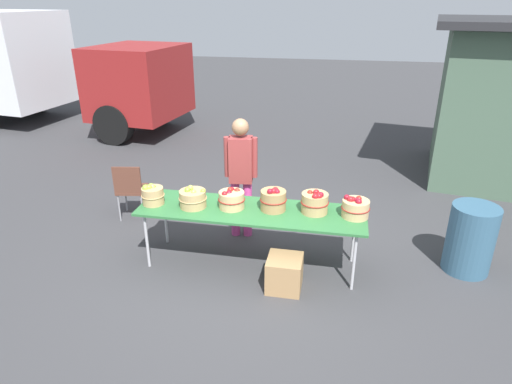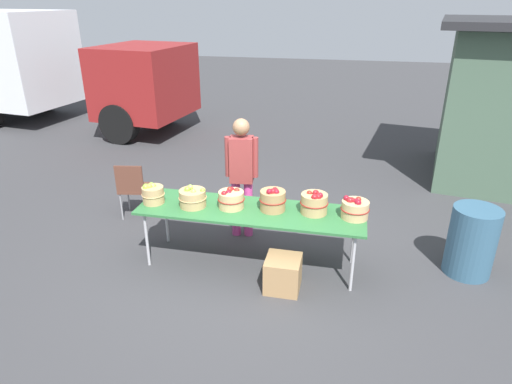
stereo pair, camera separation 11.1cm
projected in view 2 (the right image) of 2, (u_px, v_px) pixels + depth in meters
The scene contains 13 objects.
ground_plane at pixel (251, 263), 5.59m from camera, with size 40.00×40.00×0.00m, color #38383A.
market_table at pixel (251, 212), 5.30m from camera, with size 2.70×0.76×0.75m.
apple_basket_green_0 at pixel (153, 194), 5.42m from camera, with size 0.28×0.28×0.26m.
apple_basket_green_1 at pixel (193, 198), 5.33m from camera, with size 0.34×0.34×0.26m.
apple_basket_red_0 at pixel (231, 199), 5.30m from camera, with size 0.32×0.32×0.25m.
apple_basket_red_1 at pixel (273, 200), 5.23m from camera, with size 0.32×0.32×0.30m.
apple_basket_red_2 at pixel (314, 203), 5.15m from camera, with size 0.33×0.33×0.29m.
apple_basket_red_3 at pixel (355, 209), 5.05m from camera, with size 0.33×0.33×0.26m.
vendor_adult at pixel (242, 169), 5.88m from camera, with size 0.44×0.26×1.66m.
box_truck at pixel (23, 63), 11.45m from camera, with size 7.91×3.12×2.75m.
folding_chair at pixel (132, 186), 6.57m from camera, with size 0.46×0.46×0.86m.
trash_barrel at pixel (472, 241), 5.25m from camera, with size 0.54×0.54×0.85m, color #335972.
produce_crate at pixel (283, 274), 5.04m from camera, with size 0.39×0.39×0.39m, color #A87F51.
Camera 2 is at (1.08, -4.63, 3.07)m, focal length 31.25 mm.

